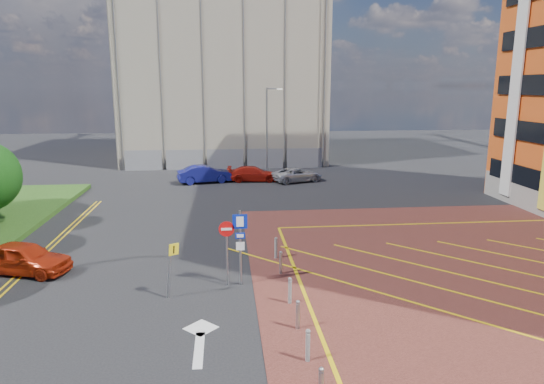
{
  "coord_description": "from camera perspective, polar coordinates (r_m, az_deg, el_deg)",
  "views": [
    {
      "loc": [
        -0.07,
        -18.01,
        8.14
      ],
      "look_at": [
        1.99,
        2.74,
        3.56
      ],
      "focal_mm": 32.0,
      "sensor_mm": 36.0,
      "label": 1
    }
  ],
  "objects": [
    {
      "name": "ground",
      "position": [
        19.77,
        -5.06,
        -11.98
      ],
      "size": [
        140.0,
        140.0,
        0.0
      ],
      "primitive_type": "plane",
      "color": "black",
      "rests_on": "ground"
    },
    {
      "name": "lamp_back",
      "position": [
        46.35,
        -0.51,
        7.7
      ],
      "size": [
        1.53,
        0.16,
        8.0
      ],
      "color": "#9EA0A8",
      "rests_on": "ground"
    },
    {
      "name": "sign_cluster",
      "position": [
        19.98,
        -4.35,
        -5.68
      ],
      "size": [
        1.17,
        0.12,
        3.2
      ],
      "color": "#9EA0A8",
      "rests_on": "ground"
    },
    {
      "name": "warning_sign",
      "position": [
        19.31,
        -11.82,
        -8.22
      ],
      "size": [
        0.56,
        0.38,
        2.25
      ],
      "color": "#9EA0A8",
      "rests_on": "ground"
    },
    {
      "name": "bollard_row",
      "position": [
        18.21,
        2.41,
        -12.53
      ],
      "size": [
        0.14,
        11.14,
        0.9
      ],
      "color": "#9EA0A8",
      "rests_on": "forecourt"
    },
    {
      "name": "construction_building",
      "position": [
        58.08,
        -5.78,
        15.14
      ],
      "size": [
        21.2,
        19.2,
        22.0
      ],
      "primitive_type": "cube",
      "color": "#A99B8A",
      "rests_on": "ground"
    },
    {
      "name": "construction_fence",
      "position": [
        48.55,
        -4.34,
        3.89
      ],
      "size": [
        21.6,
        0.06,
        2.0
      ],
      "primitive_type": "cube",
      "color": "gray",
      "rests_on": "ground"
    },
    {
      "name": "car_red_left",
      "position": [
        24.22,
        -27.18,
        -6.91
      ],
      "size": [
        4.45,
        2.79,
        1.41
      ],
      "primitive_type": "imported",
      "rotation": [
        0.0,
        0.0,
        1.28
      ],
      "color": "#B2290F",
      "rests_on": "ground"
    },
    {
      "name": "car_blue_back",
      "position": [
        41.86,
        -7.92,
        2.1
      ],
      "size": [
        4.82,
        2.59,
        1.51
      ],
      "primitive_type": "imported",
      "rotation": [
        0.0,
        0.0,
        1.8
      ],
      "color": "navy",
      "rests_on": "ground"
    },
    {
      "name": "car_red_back",
      "position": [
        42.25,
        -2.2,
        2.16
      ],
      "size": [
        4.58,
        2.11,
        1.3
      ],
      "primitive_type": "imported",
      "rotation": [
        0.0,
        0.0,
        1.51
      ],
      "color": "#B21A0F",
      "rests_on": "ground"
    },
    {
      "name": "car_silver_back",
      "position": [
        42.02,
        2.99,
        2.04
      ],
      "size": [
        4.84,
        3.41,
        1.23
      ],
      "primitive_type": "imported",
      "rotation": [
        0.0,
        0.0,
        1.92
      ],
      "color": "#BABCC2",
      "rests_on": "ground"
    }
  ]
}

